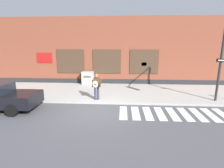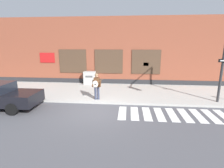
% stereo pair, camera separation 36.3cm
% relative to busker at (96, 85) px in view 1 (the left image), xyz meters
% --- Properties ---
extents(ground_plane, '(160.00, 160.00, 0.00)m').
position_rel_busker_xyz_m(ground_plane, '(0.25, -1.68, -1.12)').
color(ground_plane, '#4C4C51').
extents(sidewalk, '(28.00, 5.23, 0.14)m').
position_rel_busker_xyz_m(sidewalk, '(0.25, 2.16, -1.05)').
color(sidewalk, '#ADAAA3').
rests_on(sidewalk, ground).
extents(building_backdrop, '(28.00, 4.06, 6.01)m').
position_rel_busker_xyz_m(building_backdrop, '(0.25, 6.77, 1.88)').
color(building_backdrop, brown).
rests_on(building_backdrop, ground).
extents(crosswalk, '(5.78, 1.90, 0.01)m').
position_rel_busker_xyz_m(crosswalk, '(4.43, -1.76, -1.11)').
color(crosswalk, silver).
rests_on(crosswalk, ground).
extents(busker, '(0.73, 0.56, 1.72)m').
position_rel_busker_xyz_m(busker, '(0.00, 0.00, 0.00)').
color(busker, '#33384C').
rests_on(busker, sidewalk).
extents(utility_box, '(1.04, 0.62, 1.15)m').
position_rel_busker_xyz_m(utility_box, '(-1.42, 4.32, -0.40)').
color(utility_box, '#ADADA8').
rests_on(utility_box, sidewalk).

